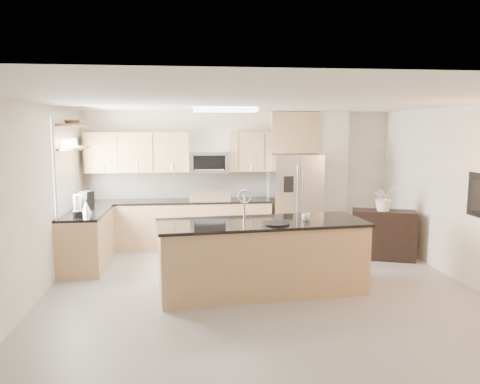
{
  "coord_description": "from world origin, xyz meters",
  "views": [
    {
      "loc": [
        -0.99,
        -5.91,
        2.26
      ],
      "look_at": [
        -0.19,
        1.3,
        1.28
      ],
      "focal_mm": 35.0,
      "sensor_mm": 36.0,
      "label": 1
    }
  ],
  "objects": [
    {
      "name": "floor",
      "position": [
        0.0,
        0.0,
        0.0
      ],
      "size": [
        6.5,
        6.5,
        0.0
      ],
      "primitive_type": "plane",
      "color": "gray",
      "rests_on": "ground"
    },
    {
      "name": "ceiling",
      "position": [
        0.0,
        0.0,
        2.6
      ],
      "size": [
        6.0,
        6.5,
        0.02
      ],
      "primitive_type": "cube",
      "color": "silver",
      "rests_on": "wall_back"
    },
    {
      "name": "wall_back",
      "position": [
        0.0,
        3.25,
        1.3
      ],
      "size": [
        6.0,
        0.02,
        2.6
      ],
      "primitive_type": "cube",
      "color": "silver",
      "rests_on": "floor"
    },
    {
      "name": "wall_front",
      "position": [
        0.0,
        -3.25,
        1.3
      ],
      "size": [
        6.0,
        0.02,
        2.6
      ],
      "primitive_type": "cube",
      "color": "silver",
      "rests_on": "floor"
    },
    {
      "name": "wall_left",
      "position": [
        -3.0,
        0.0,
        1.3
      ],
      "size": [
        0.02,
        6.5,
        2.6
      ],
      "primitive_type": "cube",
      "color": "silver",
      "rests_on": "floor"
    },
    {
      "name": "back_counter",
      "position": [
        -1.23,
        2.93,
        0.47
      ],
      "size": [
        3.55,
        0.66,
        1.44
      ],
      "color": "tan",
      "rests_on": "floor"
    },
    {
      "name": "left_counter",
      "position": [
        -2.67,
        1.85,
        0.46
      ],
      "size": [
        0.66,
        1.5,
        0.92
      ],
      "color": "tan",
      "rests_on": "floor"
    },
    {
      "name": "range",
      "position": [
        -0.6,
        2.92,
        0.47
      ],
      "size": [
        0.76,
        0.64,
        1.14
      ],
      "color": "black",
      "rests_on": "floor"
    },
    {
      "name": "upper_cabinets",
      "position": [
        -1.3,
        3.09,
        1.83
      ],
      "size": [
        3.5,
        0.33,
        0.75
      ],
      "color": "tan",
      "rests_on": "wall_back"
    },
    {
      "name": "microwave",
      "position": [
        -0.6,
        3.04,
        1.63
      ],
      "size": [
        0.76,
        0.4,
        0.4
      ],
      "color": "silver",
      "rests_on": "upper_cabinets"
    },
    {
      "name": "refrigerator",
      "position": [
        1.06,
        2.87,
        0.89
      ],
      "size": [
        0.92,
        0.78,
        1.78
      ],
      "color": "silver",
      "rests_on": "floor"
    },
    {
      "name": "partition_column",
      "position": [
        1.82,
        3.1,
        1.3
      ],
      "size": [
        0.6,
        0.3,
        2.6
      ],
      "primitive_type": "cube",
      "color": "silver",
      "rests_on": "floor"
    },
    {
      "name": "window",
      "position": [
        -2.98,
        1.85,
        1.65
      ],
      "size": [
        0.04,
        1.15,
        1.65
      ],
      "color": "white",
      "rests_on": "wall_left"
    },
    {
      "name": "shelf_lower",
      "position": [
        -2.85,
        1.95,
        1.95
      ],
      "size": [
        0.3,
        1.2,
        0.04
      ],
      "primitive_type": "cube",
      "color": "#915E3A",
      "rests_on": "wall_left"
    },
    {
      "name": "shelf_upper",
      "position": [
        -2.85,
        1.95,
        2.32
      ],
      "size": [
        0.3,
        1.2,
        0.04
      ],
      "primitive_type": "cube",
      "color": "#915E3A",
      "rests_on": "wall_left"
    },
    {
      "name": "ceiling_fixture",
      "position": [
        -0.4,
        1.6,
        2.56
      ],
      "size": [
        1.0,
        0.5,
        0.06
      ],
      "primitive_type": "cube",
      "color": "white",
      "rests_on": "ceiling"
    },
    {
      "name": "island",
      "position": [
        0.01,
        0.37,
        0.5
      ],
      "size": [
        2.96,
        1.3,
        1.42
      ],
      "rotation": [
        0.0,
        0.0,
        0.1
      ],
      "color": "tan",
      "rests_on": "floor"
    },
    {
      "name": "credenza",
      "position": [
        2.38,
        1.77,
        0.43
      ],
      "size": [
        1.16,
        0.79,
        0.85
      ],
      "primitive_type": "cube",
      "rotation": [
        0.0,
        0.0,
        -0.35
      ],
      "color": "black",
      "rests_on": "floor"
    },
    {
      "name": "cup",
      "position": [
        0.63,
        0.37,
        1.04
      ],
      "size": [
        0.13,
        0.13,
        0.1
      ],
      "primitive_type": "imported",
      "rotation": [
        0.0,
        0.0,
        0.06
      ],
      "color": "white",
      "rests_on": "island"
    },
    {
      "name": "platter",
      "position": [
        0.16,
        0.15,
        1.0
      ],
      "size": [
        0.44,
        0.44,
        0.02
      ],
      "primitive_type": "cylinder",
      "rotation": [
        0.0,
        0.0,
        0.21
      ],
      "color": "black",
      "rests_on": "island"
    },
    {
      "name": "blender",
      "position": [
        -2.67,
        1.32,
        1.07
      ],
      "size": [
        0.15,
        0.15,
        0.35
      ],
      "color": "black",
      "rests_on": "left_counter"
    },
    {
      "name": "kettle",
      "position": [
        -2.63,
        1.68,
        1.02
      ],
      "size": [
        0.18,
        0.18,
        0.22
      ],
      "color": "silver",
      "rests_on": "left_counter"
    },
    {
      "name": "coffee_maker",
      "position": [
        -2.69,
        2.06,
        1.07
      ],
      "size": [
        0.23,
        0.25,
        0.31
      ],
      "color": "black",
      "rests_on": "left_counter"
    },
    {
      "name": "bowl",
      "position": [
        -2.85,
        2.04,
        2.39
      ],
      "size": [
        0.48,
        0.48,
        0.09
      ],
      "primitive_type": "imported",
      "rotation": [
        0.0,
        0.0,
        0.25
      ],
      "color": "silver",
      "rests_on": "shelf_upper"
    },
    {
      "name": "flower_vase",
      "position": [
        2.36,
        1.73,
        1.21
      ],
      "size": [
        0.74,
        0.67,
        0.71
      ],
      "primitive_type": "imported",
      "rotation": [
        0.0,
        0.0,
        0.19
      ],
      "color": "white",
      "rests_on": "credenza"
    }
  ]
}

